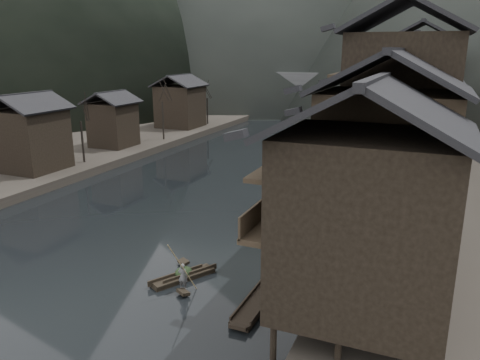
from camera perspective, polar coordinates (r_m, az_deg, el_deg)
The scene contains 12 objects.
water at distance 36.03m, azimuth -12.25°, elevation -6.96°, with size 300.00×300.00×0.00m, color black.
left_bank at distance 87.41m, azimuth -16.19°, elevation 6.44°, with size 40.00×200.00×1.20m, color #2D2823.
stilt_houses at distance 46.61m, azimuth 20.20°, elevation 9.21°, with size 9.00×67.60×17.04m.
left_houses at distance 62.38m, azimuth -17.52°, elevation 7.58°, with size 8.10×53.20×8.73m.
bare_trees at distance 57.43m, azimuth -17.11°, elevation 7.80°, with size 3.91×61.06×7.83m.
moored_sampans at distance 56.16m, azimuth 14.30°, elevation 1.31°, with size 2.66×71.63×0.47m.
midriver_boats at distance 68.57m, azimuth 9.17°, elevation 4.14°, with size 7.05×21.61×0.45m.
stone_bridge at distance 101.24m, azimuth 11.88°, elevation 10.48°, with size 40.00×6.00×9.00m.
hero_sampan at distance 29.48m, azimuth -6.92°, elevation -11.56°, with size 2.87×4.30×0.43m.
cargo_heap at distance 29.43m, azimuth -6.95°, elevation -10.47°, with size 0.99×1.30×0.59m, color black.
boatman at distance 27.61m, azimuth -7.00°, elevation -11.15°, with size 0.58×0.38×1.60m, color #5E5E60.
bamboo_pole at distance 26.38m, azimuth -6.83°, elevation -5.79°, with size 0.06×0.06×4.52m, color #8C7A51.
Camera 1 is at (19.66, -26.95, 13.62)m, focal length 35.00 mm.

